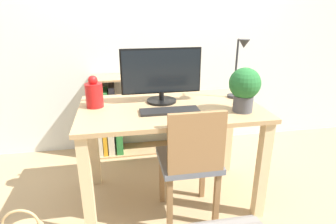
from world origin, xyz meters
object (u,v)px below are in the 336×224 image
at_px(monitor, 161,74).
at_px(chair, 191,160).
at_px(potted_plant, 244,87).
at_px(bookshelf, 122,119).
at_px(desk_lamp, 240,63).
at_px(keyboard, 170,111).
at_px(vase, 94,94).

relative_size(monitor, chair, 0.68).
bearing_deg(potted_plant, bookshelf, 128.06).
bearing_deg(potted_plant, desk_lamp, 75.10).
distance_m(chair, bookshelf, 1.19).
bearing_deg(chair, keyboard, 119.46).
distance_m(keyboard, chair, 0.36).
distance_m(keyboard, vase, 0.55).
relative_size(keyboard, vase, 1.77).
bearing_deg(vase, monitor, 3.47).
height_order(vase, chair, vase).
xyz_separation_m(keyboard, vase, (-0.50, 0.20, 0.09)).
bearing_deg(potted_plant, chair, -168.06).
relative_size(vase, chair, 0.26).
bearing_deg(monitor, bookshelf, 112.16).
height_order(keyboard, bookshelf, bookshelf).
relative_size(monitor, desk_lamp, 1.29).
xyz_separation_m(desk_lamp, bookshelf, (-0.87, 0.77, -0.68)).
xyz_separation_m(keyboard, desk_lamp, (0.56, 0.18, 0.27)).
relative_size(desk_lamp, bookshelf, 0.48).
relative_size(desk_lamp, chair, 0.53).
relative_size(vase, bookshelf, 0.24).
bearing_deg(desk_lamp, potted_plant, -104.90).
xyz_separation_m(vase, potted_plant, (0.99, -0.27, 0.07)).
xyz_separation_m(chair, bookshelf, (-0.43, 1.10, -0.10)).
bearing_deg(bookshelf, desk_lamp, -41.50).
xyz_separation_m(vase, chair, (0.62, -0.35, -0.39)).
bearing_deg(keyboard, vase, 158.19).
distance_m(keyboard, potted_plant, 0.52).
bearing_deg(bookshelf, vase, -104.02).
bearing_deg(desk_lamp, bookshelf, 138.50).
relative_size(keyboard, potted_plant, 1.34).
height_order(monitor, desk_lamp, desk_lamp).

